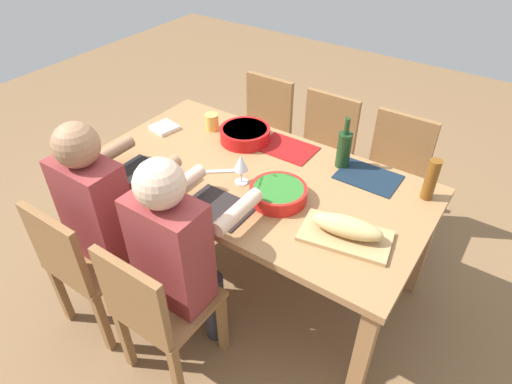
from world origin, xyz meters
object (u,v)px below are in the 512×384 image
(diner_near_center, at_px, (178,250))
(chair_far_left, at_px, (261,129))
(chair_near_left, at_px, (83,262))
(wine_bottle, at_px, (344,149))
(diner_near_left, at_px, (103,209))
(bread_loaf, at_px, (347,227))
(chair_far_center, at_px, (322,150))
(cutting_board, at_px, (345,236))
(wine_glass, at_px, (241,164))
(chair_near_center, at_px, (155,308))
(cup_far_left, at_px, (212,122))
(napkin_stack, at_px, (164,128))
(chair_far_right, at_px, (392,173))
(dining_table, at_px, (256,188))
(beer_bottle, at_px, (431,180))
(serving_bowl_greens, at_px, (278,193))
(serving_bowl_pasta, at_px, (245,134))

(diner_near_center, distance_m, chair_far_left, 1.52)
(chair_near_left, xyz_separation_m, wine_bottle, (0.84, 1.15, 0.37))
(chair_far_left, bearing_deg, diner_near_left, -90.00)
(diner_near_left, distance_m, bread_loaf, 1.19)
(chair_far_center, bearing_deg, cutting_board, -58.34)
(chair_far_left, bearing_deg, wine_bottle, -28.73)
(wine_glass, bearing_deg, chair_far_left, 117.76)
(chair_near_center, bearing_deg, cup_far_left, 115.48)
(napkin_stack, bearing_deg, chair_far_left, 70.99)
(chair_far_right, relative_size, chair_near_left, 1.00)
(chair_near_center, bearing_deg, wine_glass, 92.35)
(chair_near_center, relative_size, bread_loaf, 2.66)
(chair_far_left, bearing_deg, dining_table, -58.06)
(beer_bottle, bearing_deg, serving_bowl_greens, -144.42)
(chair_near_left, distance_m, wine_bottle, 1.47)
(chair_far_center, height_order, napkin_stack, chair_far_center)
(chair_far_left, height_order, bread_loaf, same)
(diner_near_center, distance_m, wine_glass, 0.55)
(chair_far_right, bearing_deg, wine_bottle, -109.97)
(bread_loaf, height_order, napkin_stack, bread_loaf)
(serving_bowl_pasta, bearing_deg, diner_near_left, -105.46)
(chair_near_center, bearing_deg, napkin_stack, 130.11)
(serving_bowl_greens, distance_m, wine_glass, 0.25)
(diner_near_center, height_order, chair_near_left, diner_near_center)
(cup_far_left, bearing_deg, dining_table, -26.93)
(diner_near_center, height_order, cup_far_left, diner_near_center)
(dining_table, xyz_separation_m, cutting_board, (0.60, -0.17, 0.09))
(chair_far_center, height_order, cutting_board, chair_far_center)
(serving_bowl_greens, relative_size, beer_bottle, 1.29)
(chair_far_center, distance_m, serving_bowl_greens, 0.98)
(diner_near_left, distance_m, napkin_stack, 0.75)
(chair_near_center, height_order, chair_far_right, same)
(cup_far_left, height_order, napkin_stack, cup_far_left)
(chair_far_left, height_order, napkin_stack, chair_far_left)
(cutting_board, xyz_separation_m, bread_loaf, (0.00, 0.00, 0.06))
(chair_near_center, height_order, cutting_board, chair_near_center)
(diner_near_left, distance_m, cutting_board, 1.19)
(cutting_board, height_order, bread_loaf, bread_loaf)
(serving_bowl_pasta, distance_m, wine_bottle, 0.60)
(chair_near_left, xyz_separation_m, serving_bowl_pasta, (0.24, 1.06, 0.30))
(chair_far_left, height_order, cutting_board, chair_far_left)
(dining_table, bearing_deg, beer_bottle, 22.02)
(bread_loaf, bearing_deg, cup_far_left, 159.03)
(cutting_board, xyz_separation_m, wine_glass, (-0.63, 0.07, 0.11))
(diner_near_center, bearing_deg, dining_table, 90.00)
(chair_far_left, bearing_deg, wine_glass, -62.24)
(cup_far_left, relative_size, napkin_stack, 0.71)
(wine_glass, height_order, cup_far_left, wine_glass)
(diner_near_left, relative_size, cup_far_left, 11.98)
(diner_near_left, relative_size, napkin_stack, 8.57)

